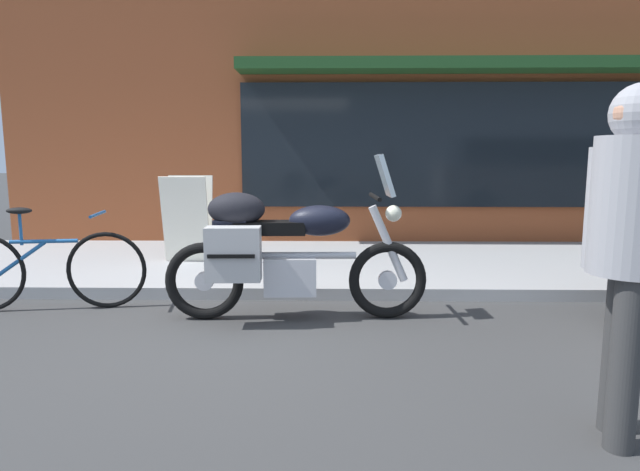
{
  "coord_description": "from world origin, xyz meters",
  "views": [
    {
      "loc": [
        0.87,
        -4.09,
        1.4
      ],
      "look_at": [
        0.78,
        0.63,
        0.7
      ],
      "focal_mm": 30.28,
      "sensor_mm": 36.0,
      "label": 1
    }
  ],
  "objects": [
    {
      "name": "ground_plane",
      "position": [
        0.0,
        0.0,
        0.0
      ],
      "size": [
        80.0,
        80.0,
        0.0
      ],
      "primitive_type": "plane",
      "color": "#383838"
    },
    {
      "name": "touring_motorcycle",
      "position": [
        0.46,
        0.39,
        0.61
      ],
      "size": [
        2.25,
        0.72,
        1.41
      ],
      "color": "black",
      "rests_on": "ground_plane"
    },
    {
      "name": "parked_bicycle",
      "position": [
        -1.72,
        0.66,
        0.39
      ],
      "size": [
        1.75,
        0.48,
        0.95
      ],
      "color": "black",
      "rests_on": "ground_plane"
    },
    {
      "name": "pedestrian_walking",
      "position": [
        2.29,
        -1.55,
        1.08
      ],
      "size": [
        0.48,
        0.54,
        1.73
      ],
      "color": "#373737",
      "rests_on": "ground_plane"
    },
    {
      "name": "sandwich_board_sign",
      "position": [
        -0.86,
        2.39,
        0.64
      ],
      "size": [
        0.55,
        0.43,
        1.04
      ],
      "color": "silver",
      "rests_on": "sidewalk_curb"
    }
  ]
}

